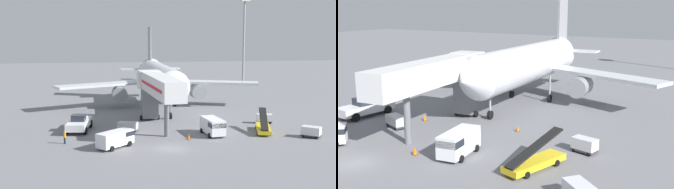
% 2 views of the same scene
% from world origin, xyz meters
% --- Properties ---
extents(ground_plane, '(300.00, 300.00, 0.00)m').
position_xyz_m(ground_plane, '(0.00, 0.00, 0.00)').
color(ground_plane, slate).
extents(airplane_at_gate, '(39.07, 34.15, 15.18)m').
position_xyz_m(airplane_at_gate, '(2.50, 29.54, 5.47)').
color(airplane_at_gate, silver).
rests_on(airplane_at_gate, ground).
extents(jet_bridge, '(4.97, 18.98, 8.05)m').
position_xyz_m(jet_bridge, '(-0.06, 11.98, 6.12)').
color(jet_bridge, silver).
rests_on(jet_bridge, ground).
extents(pushback_tug, '(3.71, 7.46, 2.44)m').
position_xyz_m(pushback_tug, '(-11.60, 11.62, 1.12)').
color(pushback_tug, white).
rests_on(pushback_tug, ground).
extents(belt_loader_truck, '(3.58, 6.56, 3.07)m').
position_xyz_m(belt_loader_truck, '(14.50, 6.76, 0.76)').
color(belt_loader_truck, yellow).
rests_on(belt_loader_truck, ground).
extents(service_van_near_left, '(4.93, 4.82, 2.06)m').
position_xyz_m(service_van_near_left, '(-6.60, 1.58, 1.18)').
color(service_van_near_left, white).
rests_on(service_van_near_left, ground).
extents(service_van_outer_left, '(2.78, 5.16, 2.36)m').
position_xyz_m(service_van_outer_left, '(6.93, 6.10, 1.34)').
color(service_van_outer_left, white).
rests_on(service_van_outer_left, ground).
extents(baggage_cart_outer_right, '(2.58, 1.82, 1.46)m').
position_xyz_m(baggage_cart_outer_right, '(16.87, 12.73, 0.81)').
color(baggage_cart_outer_right, '#38383D').
rests_on(baggage_cart_outer_right, ground).
extents(baggage_cart_far_center, '(3.09, 2.24, 1.42)m').
position_xyz_m(baggage_cart_far_center, '(-4.68, 9.91, 0.79)').
color(baggage_cart_far_center, '#38383D').
rests_on(baggage_cart_far_center, ground).
extents(baggage_cart_far_left, '(2.83, 2.72, 1.51)m').
position_xyz_m(baggage_cart_far_left, '(19.87, 2.86, 0.83)').
color(baggage_cart_far_left, '#38383D').
rests_on(baggage_cart_far_left, ground).
extents(ground_crew_worker_foreground, '(0.44, 0.44, 1.69)m').
position_xyz_m(ground_crew_worker_foreground, '(-13.09, 4.35, 0.90)').
color(ground_crew_worker_foreground, '#1E2333').
rests_on(ground_crew_worker_foreground, ground).
extents(safety_cone_alpha, '(0.50, 0.50, 0.76)m').
position_xyz_m(safety_cone_alpha, '(-3.77, 13.76, 0.37)').
color(safety_cone_alpha, black).
rests_on(safety_cone_alpha, ground).
extents(safety_cone_bravo, '(0.50, 0.50, 0.76)m').
position_xyz_m(safety_cone_bravo, '(3.16, 4.31, 0.38)').
color(safety_cone_bravo, black).
rests_on(safety_cone_bravo, ground).
extents(safety_cone_charlie, '(0.45, 0.45, 0.69)m').
position_xyz_m(safety_cone_charlie, '(8.13, 15.53, 0.34)').
color(safety_cone_charlie, black).
rests_on(safety_cone_charlie, ground).
extents(apron_light_mast, '(2.40, 2.40, 23.30)m').
position_xyz_m(apron_light_mast, '(30.93, 66.86, 16.41)').
color(apron_light_mast, '#93969B').
rests_on(apron_light_mast, ground).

